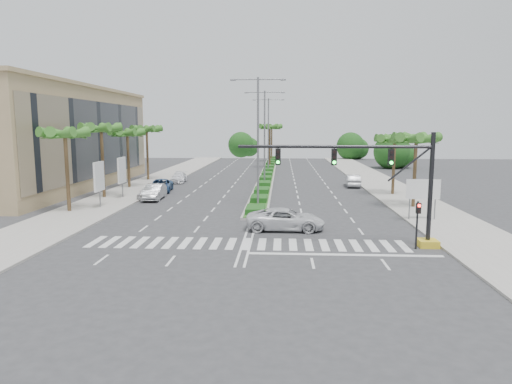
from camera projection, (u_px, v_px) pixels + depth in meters
ground at (247, 244)px, 29.51m from camera, size 160.00×160.00×0.00m
footpath_right at (404, 197)px, 48.41m from camera, size 6.00×120.00×0.15m
footpath_left at (123, 195)px, 50.12m from camera, size 6.00×120.00×0.15m
median at (268, 173)px, 73.96m from camera, size 2.20×75.00×0.20m
median_grass at (268, 172)px, 73.95m from camera, size 1.80×75.00×0.04m
building at (51, 139)px, 55.81m from camera, size 12.00×36.00×12.00m
signal_gantry at (394, 192)px, 28.49m from camera, size 12.60×1.20×7.20m
pedestrian_signal at (418, 217)px, 27.95m from camera, size 0.28×0.36×3.00m
direction_sign at (423, 191)px, 36.29m from camera, size 2.70×0.11×3.40m
billboard_near at (99, 177)px, 41.76m from camera, size 0.18×2.10×4.35m
billboard_far at (122, 171)px, 47.69m from camera, size 0.18×2.10×4.35m
palm_left_near at (65, 136)px, 39.37m from camera, size 4.57×4.68×7.55m
palm_left_mid at (101, 131)px, 47.22m from camera, size 4.57×4.68×7.95m
palm_left_far at (127, 135)px, 55.21m from camera, size 4.57×4.68×7.35m
palm_left_end at (147, 131)px, 63.06m from camera, size 4.57×4.68×7.75m
palm_right_near at (416, 141)px, 41.64m from camera, size 4.57×4.68×7.05m
palm_right_far at (395, 141)px, 49.59m from camera, size 4.57×4.68×6.75m
palm_median_a at (270, 128)px, 82.83m from camera, size 4.57×4.68×8.05m
palm_median_b at (272, 128)px, 97.65m from camera, size 4.57×4.68×8.05m
streetlight_near at (258, 134)px, 42.37m from camera, size 5.10×0.25×12.00m
streetlight_mid at (265, 132)px, 58.18m from camera, size 5.10×0.25×12.00m
streetlight_far at (268, 131)px, 73.99m from camera, size 5.10×0.25×12.00m
car_parked_a at (148, 192)px, 48.02m from camera, size 1.63×3.88×1.31m
car_parked_b at (154, 192)px, 47.27m from camera, size 1.92×4.92×1.60m
car_parked_c at (161, 186)px, 52.88m from camera, size 3.04×5.52×1.46m
car_parked_d at (179, 177)px, 61.86m from camera, size 2.17×4.73×1.34m
car_crossing at (286, 219)px, 33.43m from camera, size 5.76×2.72×1.59m
car_right at (353, 181)px, 57.48m from camera, size 1.83×4.73×1.54m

